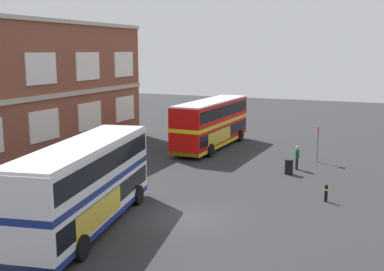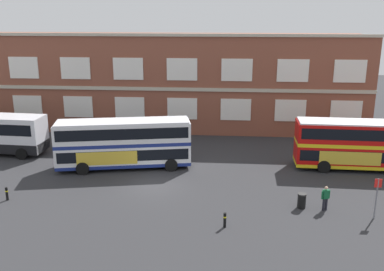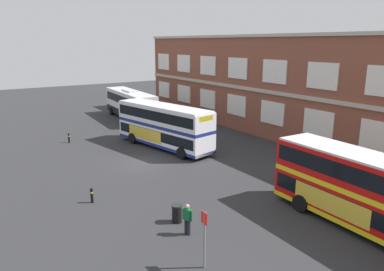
{
  "view_description": "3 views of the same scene",
  "coord_description": "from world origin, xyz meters",
  "px_view_note": "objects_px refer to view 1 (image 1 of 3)",
  "views": [
    {
      "loc": [
        -20.8,
        -9.4,
        8.28
      ],
      "look_at": [
        6.06,
        2.18,
        3.01
      ],
      "focal_mm": 44.52,
      "sensor_mm": 36.0,
      "label": 1
    },
    {
      "loc": [
        5.34,
        -30.13,
        12.71
      ],
      "look_at": [
        2.7,
        1.8,
        3.48
      ],
      "focal_mm": 40.48,
      "sensor_mm": 36.0,
      "label": 2
    },
    {
      "loc": [
        26.68,
        -12.62,
        9.78
      ],
      "look_at": [
        2.7,
        3.01,
        2.5
      ],
      "focal_mm": 34.5,
      "sensor_mm": 36.0,
      "label": 3
    }
  ],
  "objects_px": {
    "double_decker_middle": "(212,123)",
    "station_litter_bin": "(289,167)",
    "waiting_passenger": "(297,157)",
    "safety_bollard_east": "(326,193)",
    "bus_stand_flag": "(318,141)",
    "double_decker_near": "(85,184)"
  },
  "relations": [
    {
      "from": "double_decker_near",
      "to": "station_litter_bin",
      "type": "xyz_separation_m",
      "value": [
        13.62,
        -6.69,
        -1.63
      ]
    },
    {
      "from": "double_decker_middle",
      "to": "double_decker_near",
      "type": "bearing_deg",
      "value": -176.24
    },
    {
      "from": "waiting_passenger",
      "to": "station_litter_bin",
      "type": "relative_size",
      "value": 1.65
    },
    {
      "from": "waiting_passenger",
      "to": "station_litter_bin",
      "type": "distance_m",
      "value": 1.55
    },
    {
      "from": "waiting_passenger",
      "to": "safety_bollard_east",
      "type": "distance_m",
      "value": 7.2
    },
    {
      "from": "double_decker_near",
      "to": "waiting_passenger",
      "type": "height_order",
      "value": "double_decker_near"
    },
    {
      "from": "station_litter_bin",
      "to": "double_decker_middle",
      "type": "bearing_deg",
      "value": 52.2
    },
    {
      "from": "station_litter_bin",
      "to": "safety_bollard_east",
      "type": "height_order",
      "value": "station_litter_bin"
    },
    {
      "from": "bus_stand_flag",
      "to": "double_decker_middle",
      "type": "bearing_deg",
      "value": 78.71
    },
    {
      "from": "double_decker_middle",
      "to": "station_litter_bin",
      "type": "distance_m",
      "value": 10.24
    },
    {
      "from": "double_decker_middle",
      "to": "safety_bollard_east",
      "type": "relative_size",
      "value": 11.65
    },
    {
      "from": "waiting_passenger",
      "to": "station_litter_bin",
      "type": "bearing_deg",
      "value": 170.65
    },
    {
      "from": "double_decker_near",
      "to": "safety_bollard_east",
      "type": "bearing_deg",
      "value": -49.07
    },
    {
      "from": "station_litter_bin",
      "to": "safety_bollard_east",
      "type": "bearing_deg",
      "value": -148.35
    },
    {
      "from": "double_decker_middle",
      "to": "waiting_passenger",
      "type": "height_order",
      "value": "double_decker_middle"
    },
    {
      "from": "bus_stand_flag",
      "to": "safety_bollard_east",
      "type": "xyz_separation_m",
      "value": [
        -9.46,
        -1.95,
        -1.14
      ]
    },
    {
      "from": "double_decker_near",
      "to": "double_decker_middle",
      "type": "relative_size",
      "value": 1.02
    },
    {
      "from": "bus_stand_flag",
      "to": "station_litter_bin",
      "type": "bearing_deg",
      "value": 164.67
    },
    {
      "from": "waiting_passenger",
      "to": "bus_stand_flag",
      "type": "height_order",
      "value": "bus_stand_flag"
    },
    {
      "from": "safety_bollard_east",
      "to": "waiting_passenger",
      "type": "bearing_deg",
      "value": 23.79
    },
    {
      "from": "double_decker_near",
      "to": "double_decker_middle",
      "type": "xyz_separation_m",
      "value": [
        19.82,
        1.3,
        0.0
      ]
    },
    {
      "from": "double_decker_middle",
      "to": "station_litter_bin",
      "type": "height_order",
      "value": "double_decker_middle"
    }
  ]
}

